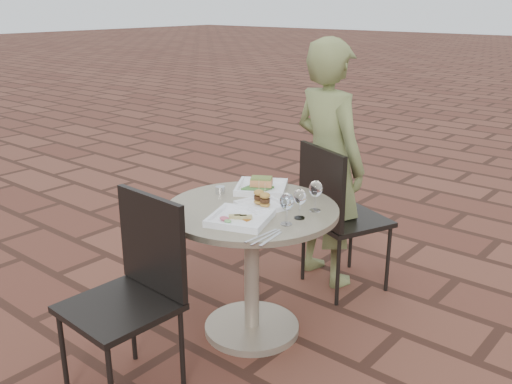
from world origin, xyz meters
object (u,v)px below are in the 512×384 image
Objects in this scene: chair_near at (135,280)px; plate_tuna at (240,218)px; cafe_table at (252,251)px; diner at (328,164)px; plate_salmon at (261,186)px; chair_far at (335,207)px; plate_sliders at (262,203)px.

chair_near reaches higher than plate_tuna.
plate_tuna reaches higher than cafe_table.
plate_tuna is (0.19, 0.50, 0.20)m from chair_near.
diner is at bearing 98.41° from plate_tuna.
cafe_table is at bearing 109.42° from diner.
plate_tuna is (0.22, -0.44, -0.00)m from plate_salmon.
plate_salmon is (-0.14, 0.25, 0.27)m from cafe_table.
chair_far is 1.40m from chair_near.
diner is at bearing 82.44° from plate_salmon.
chair_far is 2.48× the size of plate_salmon.
chair_far is 0.54m from plate_salmon.
diner reaches higher than plate_tuna.
cafe_table is 0.28m from plate_sliders.
plate_tuna is at bearing 113.26° from diner.
chair_near is 1.52m from diner.
chair_near is 0.96m from plate_salmon.
cafe_table is at bearing -60.63° from plate_salmon.
diner reaches higher than plate_sliders.
chair_far is 0.70m from plate_sliders.
cafe_table is at bearing 106.55° from chair_far.
cafe_table is 0.70m from chair_near.
diner is at bearing -18.77° from chair_far.
plate_tuna is (0.01, -0.89, 0.20)m from chair_far.
cafe_table is 0.71m from chair_far.
chair_near is (-0.17, -1.39, 0.00)m from chair_far.
chair_near is (-0.10, -0.69, 0.07)m from cafe_table.
plate_tuna is at bearing -79.21° from plate_sliders.
chair_near reaches higher than cafe_table.
chair_far is 0.91m from plate_tuna.
chair_far and chair_near have the same top height.
chair_far is 2.65× the size of plate_tuna.
chair_far is 0.29m from diner.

